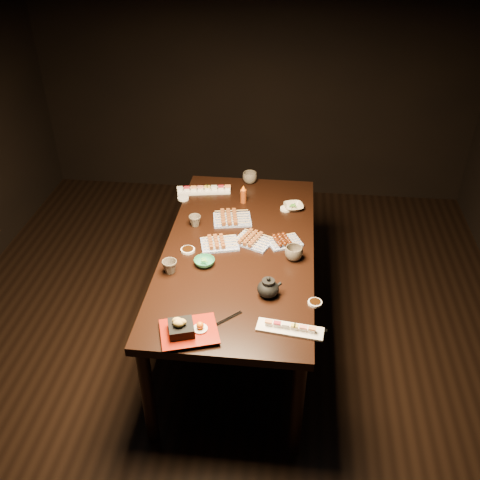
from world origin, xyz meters
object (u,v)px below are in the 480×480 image
object	(u,v)px
teacup_near_left	(170,267)
teacup_far_right	(250,178)
sushi_platter_near	(290,327)
yakitori_plate_left	(232,217)
sushi_platter_far	(204,189)
teapot	(268,287)
yakitori_plate_center	(220,241)
tempura_tray	(189,327)
edamame_bowl_green	(204,262)
teacup_far_left	(195,221)
dining_table	(239,295)
teacup_mid_right	(294,253)
yakitori_plate_right	(253,239)
condiment_bottle	(243,194)
edamame_bowl_cream	(293,207)

from	to	relation	value
teacup_near_left	teacup_far_right	xyz separation A→B (m)	(0.35, 1.13, 0.00)
sushi_platter_near	yakitori_plate_left	bearing A→B (deg)	119.61
sushi_platter_far	teapot	size ratio (longest dim) A/B	2.68
yakitori_plate_center	tempura_tray	size ratio (longest dim) A/B	0.81
edamame_bowl_green	teacup_near_left	distance (m)	0.21
tempura_tray	teacup_far_left	world-z (taller)	tempura_tray
yakitori_plate_left	edamame_bowl_green	size ratio (longest dim) A/B	2.01
edamame_bowl_green	teacup_far_right	xyz separation A→B (m)	(0.17, 1.03, 0.02)
dining_table	teacup_mid_right	size ratio (longest dim) A/B	17.16
teacup_near_left	teacup_far_right	bearing A→B (deg)	72.83
teacup_near_left	teacup_mid_right	distance (m)	0.72
dining_table	tempura_tray	bearing A→B (deg)	-108.35
dining_table	teacup_near_left	bearing A→B (deg)	-147.86
teacup_far_left	teacup_far_right	world-z (taller)	teacup_far_right
dining_table	yakitori_plate_right	xyz separation A→B (m)	(0.08, 0.06, 0.40)
edamame_bowl_green	teacup_mid_right	size ratio (longest dim) A/B	1.15
yakitori_plate_center	condiment_bottle	distance (m)	0.55
sushi_platter_near	yakitori_plate_right	distance (m)	0.79
yakitori_plate_left	teacup_far_right	size ratio (longest dim) A/B	2.32
yakitori_plate_center	condiment_bottle	bearing A→B (deg)	65.51
edamame_bowl_green	edamame_bowl_cream	distance (m)	0.85
sushi_platter_near	yakitori_plate_left	size ratio (longest dim) A/B	1.37
sushi_platter_near	teacup_far_left	bearing A→B (deg)	132.47
teacup_far_left	teapot	distance (m)	0.82
edamame_bowl_green	teapot	world-z (taller)	teapot
tempura_tray	teacup_far_right	world-z (taller)	tempura_tray
sushi_platter_near	sushi_platter_far	world-z (taller)	sushi_platter_far
edamame_bowl_green	yakitori_plate_right	bearing A→B (deg)	44.49
teacup_mid_right	yakitori_plate_left	bearing A→B (deg)	137.04
teacup_far_right	condiment_bottle	xyz separation A→B (m)	(-0.02, -0.29, 0.02)
yakitori_plate_left	sushi_platter_far	bearing A→B (deg)	113.37
yakitori_plate_right	teacup_far_right	distance (m)	0.78
teacup_near_left	teapot	xyz separation A→B (m)	(0.57, -0.14, 0.02)
teacup_near_left	condiment_bottle	distance (m)	0.90
yakitori_plate_left	teapot	distance (m)	0.78
yakitori_plate_right	teacup_far_left	xyz separation A→B (m)	(-0.39, 0.15, 0.01)
sushi_platter_far	sushi_platter_near	bearing A→B (deg)	105.99
teacup_mid_right	teacup_far_left	bearing A→B (deg)	155.16
sushi_platter_far	teacup_far_left	xyz separation A→B (m)	(0.02, -0.45, 0.01)
dining_table	yakitori_plate_right	size ratio (longest dim) A/B	8.20
yakitori_plate_center	edamame_bowl_cream	bearing A→B (deg)	33.06
edamame_bowl_green	teapot	xyz separation A→B (m)	(0.38, -0.23, 0.04)
sushi_platter_near	teacup_near_left	bearing A→B (deg)	157.26
yakitori_plate_right	condiment_bottle	size ratio (longest dim) A/B	1.69
yakitori_plate_left	tempura_tray	size ratio (longest dim) A/B	0.87
yakitori_plate_left	teacup_mid_right	bearing A→B (deg)	-53.54
yakitori_plate_right	teacup_near_left	size ratio (longest dim) A/B	2.59
yakitori_plate_left	edamame_bowl_cream	world-z (taller)	yakitori_plate_left
teacup_far_left	condiment_bottle	world-z (taller)	condiment_bottle
teacup_mid_right	yakitori_plate_right	bearing A→B (deg)	149.97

